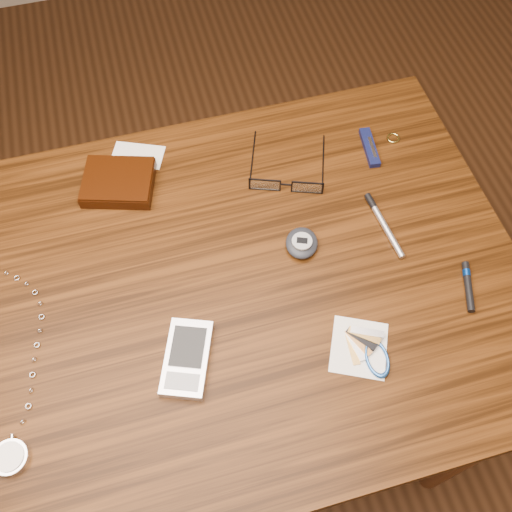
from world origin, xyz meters
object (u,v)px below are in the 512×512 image
object	(u,v)px
wallet_and_card	(119,181)
notepad_keys	(368,351)
pocket_watch	(12,449)
desk	(214,314)
pedometer	(302,243)
pda_phone	(187,358)
eyeglasses	(286,183)
silver_pen	(381,220)
pocket_knife	(370,147)

from	to	relation	value
wallet_and_card	notepad_keys	distance (m)	0.51
pocket_watch	notepad_keys	xyz separation A→B (m)	(0.51, 0.00, -0.00)
desk	pedometer	bearing A→B (deg)	11.72
desk	wallet_and_card	distance (m)	0.28
pocket_watch	pda_phone	xyz separation A→B (m)	(0.25, 0.06, 0.00)
pocket_watch	notepad_keys	world-z (taller)	pocket_watch
wallet_and_card	notepad_keys	world-z (taller)	wallet_and_card
eyeglasses	silver_pen	size ratio (longest dim) A/B	1.28
notepad_keys	pocket_watch	bearing A→B (deg)	-179.65
eyeglasses	notepad_keys	size ratio (longest dim) A/B	1.45
pedometer	notepad_keys	distance (m)	0.20
wallet_and_card	eyeglasses	bearing A→B (deg)	-16.02
wallet_and_card	pocket_knife	distance (m)	0.45
pocket_knife	pocket_watch	bearing A→B (deg)	-150.81
eyeglasses	pocket_knife	distance (m)	0.18
desk	notepad_keys	distance (m)	0.28
wallet_and_card	pocket_knife	xyz separation A→B (m)	(0.45, -0.04, -0.01)
desk	eyeglasses	bearing A→B (deg)	41.99
desk	pda_phone	xyz separation A→B (m)	(-0.06, -0.11, 0.11)
wallet_and_card	desk	bearing A→B (deg)	-65.76
pedometer	silver_pen	bearing A→B (deg)	4.06
eyeglasses	pda_phone	xyz separation A→B (m)	(-0.23, -0.26, -0.00)
desk	silver_pen	xyz separation A→B (m)	(0.31, 0.04, 0.11)
pda_phone	pocket_knife	bearing A→B (deg)	37.15
desk	silver_pen	world-z (taller)	silver_pen
pocket_knife	silver_pen	xyz separation A→B (m)	(-0.04, -0.15, -0.00)
pda_phone	notepad_keys	xyz separation A→B (m)	(0.26, -0.06, -0.00)
wallet_and_card	pedometer	size ratio (longest dim) A/B	2.23
wallet_and_card	eyeglasses	size ratio (longest dim) A/B	1.00
pda_phone	wallet_and_card	bearing A→B (deg)	97.85
pocket_watch	silver_pen	world-z (taller)	pocket_watch
wallet_and_card	pda_phone	xyz separation A→B (m)	(0.05, -0.34, -0.00)
pda_phone	pocket_watch	bearing A→B (deg)	-166.29
silver_pen	notepad_keys	bearing A→B (deg)	-116.50
notepad_keys	pocket_knife	distance (m)	0.39
wallet_and_card	pda_phone	size ratio (longest dim) A/B	1.28
wallet_and_card	notepad_keys	bearing A→B (deg)	-52.64
eyeglasses	notepad_keys	distance (m)	0.32
pedometer	pda_phone	bearing A→B (deg)	-147.36
pocket_watch	pda_phone	bearing A→B (deg)	13.71
pocket_watch	desk	bearing A→B (deg)	28.46
pocket_knife	notepad_keys	bearing A→B (deg)	-111.44
pocket_watch	wallet_and_card	bearing A→B (deg)	62.89
pedometer	silver_pen	xyz separation A→B (m)	(0.14, 0.01, -0.01)
wallet_and_card	pocket_knife	bearing A→B (deg)	-4.84
wallet_and_card	pocket_watch	xyz separation A→B (m)	(-0.21, -0.40, -0.01)
pda_phone	silver_pen	world-z (taller)	pda_phone
desk	wallet_and_card	world-z (taller)	wallet_and_card
eyeglasses	pedometer	xyz separation A→B (m)	(-0.01, -0.12, -0.00)
notepad_keys	eyeglasses	bearing A→B (deg)	95.03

